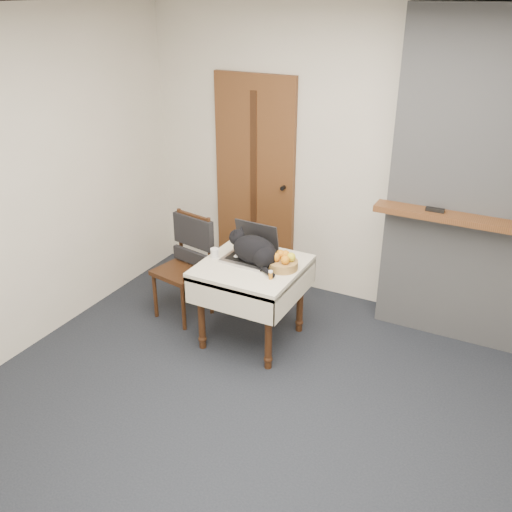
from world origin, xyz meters
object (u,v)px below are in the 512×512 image
Objects in this scene: cat at (255,251)px; cream_jar at (215,253)px; fruit_basket at (283,262)px; door at (255,181)px; pill_bottle at (271,275)px; laptop at (251,250)px; chair at (189,252)px; side_table at (252,277)px.

cat is 0.36m from cream_jar.
fruit_basket reaches higher than cream_jar.
door reaches higher than fruit_basket.
fruit_basket reaches higher than pill_bottle.
cream_jar is at bearing 167.26° from pill_bottle.
cat is 0.30m from pill_bottle.
cat is at bearing -42.76° from laptop.
cream_jar is 0.45m from chair.
cream_jar is at bearing -158.47° from cat.
side_table is at bearing -122.97° from cat.
chair is at bearing 154.35° from cream_jar.
side_table is 1.51× the size of cat.
chair is (-0.38, 0.18, -0.15)m from cream_jar.
pill_bottle is 0.07× the size of chair.
door reaches higher than pill_bottle.
door is at bearing 122.29° from pill_bottle.
door reaches higher than cream_jar.
laptop is 0.12m from cat.
door is at bearing 118.29° from laptop.
cat reaches higher than fruit_basket.
door is 2.16× the size of chair.
cream_jar reaches higher than side_table.
chair is at bearing 173.45° from fruit_basket.
cream_jar is 0.32× the size of fruit_basket.
laptop is 5.13× the size of cream_jar.
door is 1.25m from side_table.
cream_jar is 0.58m from pill_bottle.
fruit_basket is at bearing 87.84° from pill_bottle.
side_table is 0.84× the size of chair.
cat is 6.73× the size of cream_jar.
fruit_basket reaches higher than side_table.
side_table is 1.98× the size of laptop.
laptop reaches higher than cream_jar.
pill_bottle reaches higher than side_table.
chair reaches higher than side_table.
door is 8.39× the size of fruit_basket.
side_table is at bearing -170.06° from fruit_basket.
side_table is 10.18× the size of cream_jar.
cat is 7.60× the size of pill_bottle.
pill_bottle is at bearing -25.28° from cat.
side_table is at bearing 146.95° from pill_bottle.
pill_bottle is at bearing -38.14° from laptop.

